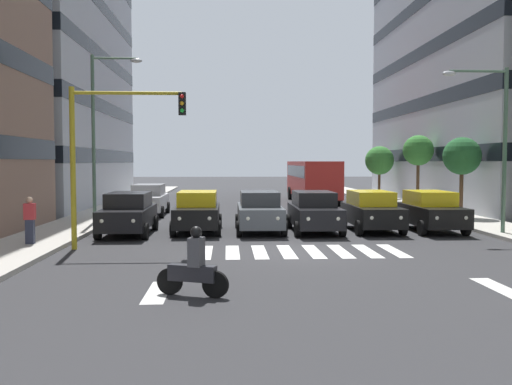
{
  "coord_description": "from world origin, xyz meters",
  "views": [
    {
      "loc": [
        2.41,
        18.07,
        2.99
      ],
      "look_at": [
        1.17,
        -5.78,
        1.65
      ],
      "focal_mm": 38.72,
      "sensor_mm": 36.0,
      "label": 1
    }
  ],
  "objects_px": {
    "car_0": "(430,211)",
    "car_row2_0": "(148,199)",
    "street_tree_2": "(418,151)",
    "street_lamp_left": "(494,132)",
    "traffic_light_gantry": "(105,142)",
    "street_lamp_right": "(101,123)",
    "car_3": "(260,211)",
    "car_5": "(128,213)",
    "car_1": "(371,211)",
    "pedestrian_waiting": "(30,219)",
    "car_4": "(198,211)",
    "motorcycle_with_rider": "(194,268)",
    "street_tree_3": "(379,161)",
    "car_2": "(314,211)",
    "bus_behind_traffic": "(312,177)",
    "street_tree_1": "(462,156)"
  },
  "relations": [
    {
      "from": "car_0",
      "to": "car_row2_0",
      "type": "xyz_separation_m",
      "value": [
        13.09,
        -7.69,
        0.0
      ]
    },
    {
      "from": "car_row2_0",
      "to": "street_tree_2",
      "type": "distance_m",
      "value": 17.08
    },
    {
      "from": "car_0",
      "to": "street_lamp_left",
      "type": "relative_size",
      "value": 0.68
    },
    {
      "from": "traffic_light_gantry",
      "to": "street_lamp_right",
      "type": "xyz_separation_m",
      "value": [
        1.76,
        -7.15,
        1.12
      ]
    },
    {
      "from": "car_3",
      "to": "car_5",
      "type": "xyz_separation_m",
      "value": [
        5.42,
        0.61,
        0.0
      ]
    },
    {
      "from": "car_1",
      "to": "street_lamp_right",
      "type": "xyz_separation_m",
      "value": [
        12.07,
        -2.79,
        3.9
      ]
    },
    {
      "from": "car_row2_0",
      "to": "street_lamp_left",
      "type": "bearing_deg",
      "value": 147.95
    },
    {
      "from": "pedestrian_waiting",
      "to": "traffic_light_gantry",
      "type": "bearing_deg",
      "value": 172.28
    },
    {
      "from": "car_0",
      "to": "street_lamp_left",
      "type": "height_order",
      "value": "street_lamp_left"
    },
    {
      "from": "traffic_light_gantry",
      "to": "street_tree_2",
      "type": "distance_m",
      "value": 22.4
    },
    {
      "from": "car_4",
      "to": "motorcycle_with_rider",
      "type": "xyz_separation_m",
      "value": [
        -0.52,
        11.3,
        -0.24
      ]
    },
    {
      "from": "car_1",
      "to": "street_tree_3",
      "type": "bearing_deg",
      "value": -106.51
    },
    {
      "from": "car_2",
      "to": "street_tree_3",
      "type": "relative_size",
      "value": 1.1
    },
    {
      "from": "car_0",
      "to": "car_2",
      "type": "xyz_separation_m",
      "value": [
        5.04,
        0.09,
        0.0
      ]
    },
    {
      "from": "street_tree_2",
      "to": "bus_behind_traffic",
      "type": "bearing_deg",
      "value": -43.2
    },
    {
      "from": "street_lamp_right",
      "to": "pedestrian_waiting",
      "type": "height_order",
      "value": "street_lamp_right"
    },
    {
      "from": "car_5",
      "to": "street_tree_1",
      "type": "relative_size",
      "value": 1.09
    },
    {
      "from": "car_row2_0",
      "to": "street_lamp_right",
      "type": "bearing_deg",
      "value": 72.44
    },
    {
      "from": "traffic_light_gantry",
      "to": "street_tree_1",
      "type": "distance_m",
      "value": 18.32
    },
    {
      "from": "car_0",
      "to": "car_5",
      "type": "xyz_separation_m",
      "value": [
        12.76,
        0.45,
        0.0
      ]
    },
    {
      "from": "car_0",
      "to": "car_3",
      "type": "height_order",
      "value": "same"
    },
    {
      "from": "traffic_light_gantry",
      "to": "street_tree_1",
      "type": "relative_size",
      "value": 1.35
    },
    {
      "from": "pedestrian_waiting",
      "to": "car_row2_0",
      "type": "bearing_deg",
      "value": -101.9
    },
    {
      "from": "car_2",
      "to": "car_4",
      "type": "xyz_separation_m",
      "value": [
        4.93,
        -0.38,
        0.0
      ]
    },
    {
      "from": "car_5",
      "to": "motorcycle_with_rider",
      "type": "xyz_separation_m",
      "value": [
        -3.3,
        10.55,
        -0.24
      ]
    },
    {
      "from": "car_3",
      "to": "street_tree_2",
      "type": "bearing_deg",
      "value": -134.02
    },
    {
      "from": "motorcycle_with_rider",
      "to": "car_1",
      "type": "bearing_deg",
      "value": -121.84
    },
    {
      "from": "car_row2_0",
      "to": "street_lamp_left",
      "type": "xyz_separation_m",
      "value": [
        -14.98,
        9.38,
        3.29
      ]
    },
    {
      "from": "car_0",
      "to": "motorcycle_with_rider",
      "type": "bearing_deg",
      "value": 49.32
    },
    {
      "from": "car_3",
      "to": "street_tree_2",
      "type": "distance_m",
      "value": 15.68
    },
    {
      "from": "car_2",
      "to": "pedestrian_waiting",
      "type": "relative_size",
      "value": 2.72
    },
    {
      "from": "car_0",
      "to": "bus_behind_traffic",
      "type": "relative_size",
      "value": 0.42
    },
    {
      "from": "street_lamp_left",
      "to": "pedestrian_waiting",
      "type": "xyz_separation_m",
      "value": [
        17.41,
        2.14,
        -3.18
      ]
    },
    {
      "from": "car_1",
      "to": "street_tree_3",
      "type": "distance_m",
      "value": 19.97
    },
    {
      "from": "car_5",
      "to": "street_lamp_right",
      "type": "distance_m",
      "value": 5.49
    },
    {
      "from": "car_1",
      "to": "street_lamp_left",
      "type": "bearing_deg",
      "value": 157.19
    },
    {
      "from": "car_0",
      "to": "traffic_light_gantry",
      "type": "xyz_separation_m",
      "value": [
        12.83,
        4.2,
        2.78
      ]
    },
    {
      "from": "street_tree_1",
      "to": "street_tree_2",
      "type": "height_order",
      "value": "street_tree_2"
    },
    {
      "from": "motorcycle_with_rider",
      "to": "street_tree_3",
      "type": "bearing_deg",
      "value": -112.61
    },
    {
      "from": "car_1",
      "to": "street_tree_3",
      "type": "xyz_separation_m",
      "value": [
        -5.64,
        -19.03,
        2.17
      ]
    },
    {
      "from": "street_tree_1",
      "to": "street_tree_3",
      "type": "bearing_deg",
      "value": -89.34
    },
    {
      "from": "car_5",
      "to": "car_0",
      "type": "bearing_deg",
      "value": -177.97
    },
    {
      "from": "car_1",
      "to": "car_row2_0",
      "type": "bearing_deg",
      "value": -35.45
    },
    {
      "from": "street_lamp_left",
      "to": "street_lamp_right",
      "type": "relative_size",
      "value": 0.84
    },
    {
      "from": "street_tree_2",
      "to": "car_row2_0",
      "type": "bearing_deg",
      "value": 12.21
    },
    {
      "from": "traffic_light_gantry",
      "to": "street_lamp_right",
      "type": "bearing_deg",
      "value": -76.19
    },
    {
      "from": "car_0",
      "to": "car_1",
      "type": "xyz_separation_m",
      "value": [
        2.52,
        -0.17,
        0.0
      ]
    },
    {
      "from": "car_row2_0",
      "to": "motorcycle_with_rider",
      "type": "height_order",
      "value": "car_row2_0"
    },
    {
      "from": "car_row2_0",
      "to": "pedestrian_waiting",
      "type": "bearing_deg",
      "value": 78.1
    },
    {
      "from": "street_lamp_left",
      "to": "street_lamp_right",
      "type": "xyz_separation_m",
      "value": [
        16.48,
        -4.64,
        0.61
      ]
    }
  ]
}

